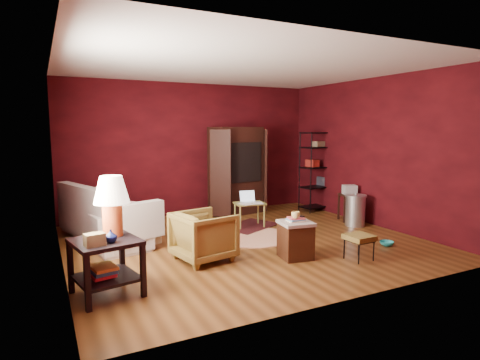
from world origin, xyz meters
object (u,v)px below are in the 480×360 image
at_px(hamper, 296,239).
at_px(laptop_desk, 249,205).
at_px(wire_shelving, 319,168).
at_px(sofa, 107,218).
at_px(tv_armoire, 237,169).
at_px(side_table, 109,224).
at_px(armchair, 204,234).

height_order(hamper, laptop_desk, laptop_desk).
height_order(laptop_desk, wire_shelving, wire_shelving).
distance_m(sofa, tv_armoire, 3.11).
xyz_separation_m(side_table, tv_armoire, (3.16, 3.17, 0.18)).
bearing_deg(tv_armoire, laptop_desk, -116.23).
xyz_separation_m(tv_armoire, wire_shelving, (1.81, -0.52, -0.01)).
distance_m(sofa, hamper, 3.10).
bearing_deg(sofa, tv_armoire, -80.69).
relative_size(sofa, side_table, 1.49).
bearing_deg(wire_shelving, armchair, -158.42).
relative_size(laptop_desk, tv_armoire, 0.36).
relative_size(side_table, tv_armoire, 0.70).
bearing_deg(laptop_desk, tv_armoire, 82.45).
xyz_separation_m(side_table, laptop_desk, (2.82, 1.96, -0.38)).
bearing_deg(laptop_desk, sofa, -176.52).
xyz_separation_m(side_table, wire_shelving, (4.96, 2.66, 0.18)).
xyz_separation_m(sofa, hamper, (2.28, -2.10, -0.11)).
relative_size(hamper, tv_armoire, 0.33).
relative_size(side_table, wire_shelving, 0.75).
distance_m(armchair, hamper, 1.31).
height_order(armchair, laptop_desk, armchair).
height_order(laptop_desk, tv_armoire, tv_armoire).
xyz_separation_m(sofa, tv_armoire, (2.87, 1.03, 0.59)).
bearing_deg(tv_armoire, hamper, -111.67).
bearing_deg(side_table, sofa, 82.53).
distance_m(laptop_desk, wire_shelving, 2.32).
bearing_deg(wire_shelving, sofa, 177.65).
bearing_deg(armchair, laptop_desk, -57.19).
xyz_separation_m(armchair, side_table, (-1.35, -0.56, 0.41)).
bearing_deg(armchair, tv_armoire, -45.31).
xyz_separation_m(sofa, side_table, (-0.28, -2.15, 0.41)).
xyz_separation_m(sofa, armchair, (1.07, -1.59, -0.01)).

